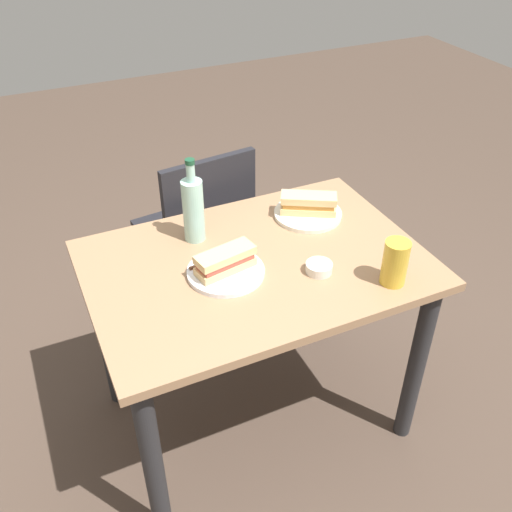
{
  "coord_description": "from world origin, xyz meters",
  "views": [
    {
      "loc": [
        -0.6,
        -1.3,
        1.8
      ],
      "look_at": [
        0.0,
        0.0,
        0.75
      ],
      "focal_mm": 40.12,
      "sensor_mm": 36.0,
      "label": 1
    }
  ],
  "objects_px": {
    "plate_near": "(308,214)",
    "water_bottle": "(193,209)",
    "chair_far": "(201,232)",
    "beer_glass": "(395,263)",
    "baguette_sandwich_far": "(225,261)",
    "dining_table": "(256,293)",
    "olive_bowl": "(319,268)",
    "baguette_sandwich_near": "(308,204)",
    "knife_far": "(213,261)",
    "plate_far": "(226,272)",
    "knife_near": "(305,203)"
  },
  "relations": [
    {
      "from": "knife_far",
      "to": "beer_glass",
      "type": "bearing_deg",
      "value": -32.93
    },
    {
      "from": "knife_near",
      "to": "baguette_sandwich_far",
      "type": "xyz_separation_m",
      "value": [
        -0.4,
        -0.24,
        0.03
      ]
    },
    {
      "from": "baguette_sandwich_far",
      "to": "dining_table",
      "type": "bearing_deg",
      "value": 10.06
    },
    {
      "from": "chair_far",
      "to": "knife_near",
      "type": "bearing_deg",
      "value": -50.24
    },
    {
      "from": "plate_near",
      "to": "baguette_sandwich_near",
      "type": "relative_size",
      "value": 1.18
    },
    {
      "from": "chair_far",
      "to": "baguette_sandwich_far",
      "type": "xyz_separation_m",
      "value": [
        -0.12,
        -0.58,
        0.28
      ]
    },
    {
      "from": "plate_far",
      "to": "chair_far",
      "type": "bearing_deg",
      "value": 78.33
    },
    {
      "from": "plate_near",
      "to": "water_bottle",
      "type": "distance_m",
      "value": 0.42
    },
    {
      "from": "plate_near",
      "to": "olive_bowl",
      "type": "bearing_deg",
      "value": -112.99
    },
    {
      "from": "dining_table",
      "to": "olive_bowl",
      "type": "distance_m",
      "value": 0.24
    },
    {
      "from": "beer_glass",
      "to": "olive_bowl",
      "type": "xyz_separation_m",
      "value": [
        -0.17,
        0.13,
        -0.06
      ]
    },
    {
      "from": "dining_table",
      "to": "baguette_sandwich_near",
      "type": "relative_size",
      "value": 5.22
    },
    {
      "from": "plate_far",
      "to": "baguette_sandwich_far",
      "type": "bearing_deg",
      "value": 90.0
    },
    {
      "from": "baguette_sandwich_far",
      "to": "plate_near",
      "type": "bearing_deg",
      "value": 25.79
    },
    {
      "from": "baguette_sandwich_far",
      "to": "water_bottle",
      "type": "xyz_separation_m",
      "value": [
        -0.02,
        0.22,
        0.07
      ]
    },
    {
      "from": "dining_table",
      "to": "beer_glass",
      "type": "relative_size",
      "value": 7.35
    },
    {
      "from": "chair_far",
      "to": "knife_near",
      "type": "distance_m",
      "value": 0.51
    },
    {
      "from": "plate_far",
      "to": "beer_glass",
      "type": "bearing_deg",
      "value": -29.3
    },
    {
      "from": "plate_far",
      "to": "knife_near",
      "type": "bearing_deg",
      "value": 30.61
    },
    {
      "from": "baguette_sandwich_far",
      "to": "olive_bowl",
      "type": "relative_size",
      "value": 2.37
    },
    {
      "from": "chair_far",
      "to": "plate_near",
      "type": "height_order",
      "value": "chair_far"
    },
    {
      "from": "baguette_sandwich_near",
      "to": "baguette_sandwich_far",
      "type": "height_order",
      "value": "same"
    },
    {
      "from": "baguette_sandwich_near",
      "to": "beer_glass",
      "type": "xyz_separation_m",
      "value": [
        0.05,
        -0.43,
        0.02
      ]
    },
    {
      "from": "knife_far",
      "to": "plate_near",
      "type": "bearing_deg",
      "value": 18.36
    },
    {
      "from": "knife_far",
      "to": "olive_bowl",
      "type": "bearing_deg",
      "value": -29.58
    },
    {
      "from": "knife_far",
      "to": "water_bottle",
      "type": "xyz_separation_m",
      "value": [
        0.0,
        0.17,
        0.1
      ]
    },
    {
      "from": "chair_far",
      "to": "knife_far",
      "type": "relative_size",
      "value": 4.82
    },
    {
      "from": "plate_near",
      "to": "water_bottle",
      "type": "bearing_deg",
      "value": 175.43
    },
    {
      "from": "plate_far",
      "to": "olive_bowl",
      "type": "distance_m",
      "value": 0.28
    },
    {
      "from": "dining_table",
      "to": "water_bottle",
      "type": "bearing_deg",
      "value": 122.72
    },
    {
      "from": "dining_table",
      "to": "plate_far",
      "type": "distance_m",
      "value": 0.18
    },
    {
      "from": "knife_far",
      "to": "chair_far",
      "type": "bearing_deg",
      "value": 75.03
    },
    {
      "from": "chair_far",
      "to": "plate_near",
      "type": "xyz_separation_m",
      "value": [
        0.27,
        -0.39,
        0.24
      ]
    },
    {
      "from": "knife_near",
      "to": "beer_glass",
      "type": "relative_size",
      "value": 1.16
    },
    {
      "from": "plate_far",
      "to": "beer_glass",
      "type": "distance_m",
      "value": 0.5
    },
    {
      "from": "beer_glass",
      "to": "knife_far",
      "type": "bearing_deg",
      "value": 147.07
    },
    {
      "from": "knife_near",
      "to": "plate_far",
      "type": "height_order",
      "value": "knife_near"
    },
    {
      "from": "dining_table",
      "to": "baguette_sandwich_far",
      "type": "xyz_separation_m",
      "value": [
        -0.11,
        -0.02,
        0.18
      ]
    },
    {
      "from": "plate_near",
      "to": "beer_glass",
      "type": "bearing_deg",
      "value": -83.74
    },
    {
      "from": "baguette_sandwich_near",
      "to": "baguette_sandwich_far",
      "type": "relative_size",
      "value": 1.03
    },
    {
      "from": "plate_near",
      "to": "baguette_sandwich_far",
      "type": "relative_size",
      "value": 1.22
    },
    {
      "from": "baguette_sandwich_near",
      "to": "dining_table",
      "type": "bearing_deg",
      "value": -148.85
    },
    {
      "from": "baguette_sandwich_near",
      "to": "water_bottle",
      "type": "bearing_deg",
      "value": 175.43
    },
    {
      "from": "baguette_sandwich_near",
      "to": "olive_bowl",
      "type": "bearing_deg",
      "value": -112.99
    },
    {
      "from": "beer_glass",
      "to": "olive_bowl",
      "type": "distance_m",
      "value": 0.23
    },
    {
      "from": "water_bottle",
      "to": "beer_glass",
      "type": "xyz_separation_m",
      "value": [
        0.45,
        -0.46,
        -0.04
      ]
    },
    {
      "from": "chair_far",
      "to": "beer_glass",
      "type": "relative_size",
      "value": 6.12
    },
    {
      "from": "baguette_sandwich_far",
      "to": "knife_far",
      "type": "height_order",
      "value": "baguette_sandwich_far"
    },
    {
      "from": "olive_bowl",
      "to": "beer_glass",
      "type": "bearing_deg",
      "value": -37.91
    },
    {
      "from": "water_bottle",
      "to": "beer_glass",
      "type": "relative_size",
      "value": 2.02
    }
  ]
}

